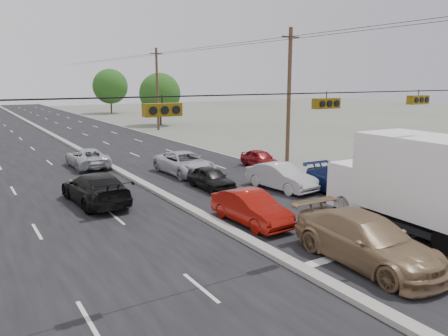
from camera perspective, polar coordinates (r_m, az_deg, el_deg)
The scene contains 18 objects.
ground at distance 15.55m, azimuth 8.24°, elevation -12.30°, with size 200.00×200.00×0.00m, color #606356.
road_surface at distance 42.32m, azimuth -18.77°, elevation 2.41°, with size 20.00×160.00×0.02m, color black.
center_median at distance 42.31m, azimuth -18.78°, elevation 2.55°, with size 0.50×160.00×0.20m, color gray.
utility_pole_right_b at distance 33.79m, azimuth 8.48°, elevation 9.46°, with size 1.60×0.30×10.00m.
utility_pole_right_c at distance 55.30m, azimuth -8.71°, elevation 10.21°, with size 1.60×0.30×10.00m.
traffic_signals at distance 15.21m, azimuth 12.94°, elevation 8.38°, with size 25.00×0.30×0.54m.
tree_right_mid at distance 60.90m, azimuth -8.38°, elevation 9.60°, with size 5.60×5.60×7.14m.
tree_right_far at distance 84.69m, azimuth -14.63°, elevation 10.28°, with size 6.40×6.40×8.16m.
box_truck at distance 19.66m, azimuth 23.80°, elevation -1.77°, with size 3.12×8.05×4.03m.
tan_sedan at distance 15.89m, azimuth 18.15°, elevation -9.00°, with size 2.34×5.76×1.67m, color olive.
red_sedan at distance 19.20m, azimuth 3.55°, elevation -5.27°, with size 1.51×4.33×1.43m, color maroon.
queue_car_a at distance 25.17m, azimuth -1.72°, elevation -1.37°, with size 1.51×3.76×1.28m, color black.
queue_car_b at distance 25.26m, azimuth 7.47°, elevation -1.17°, with size 1.58×4.52×1.49m, color silver.
queue_car_c at distance 29.12m, azimuth -5.16°, elevation 0.57°, with size 2.47×5.35×1.49m, color #BBBCC3.
queue_car_d at distance 24.55m, azimuth 15.76°, elevation -1.81°, with size 2.16×5.32×1.54m, color #101E50.
queue_car_e at distance 31.35m, azimuth 4.78°, elevation 1.16°, with size 1.50×3.74×1.27m, color maroon.
oncoming_near at distance 23.11m, azimuth -16.45°, elevation -2.60°, with size 2.25×5.53×1.60m, color black.
oncoming_far at distance 32.84m, azimuth -17.44°, elevation 1.24°, with size 2.29×4.96×1.38m, color #B0B3B8.
Camera 1 is at (-9.26, -10.82, 6.25)m, focal length 35.00 mm.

